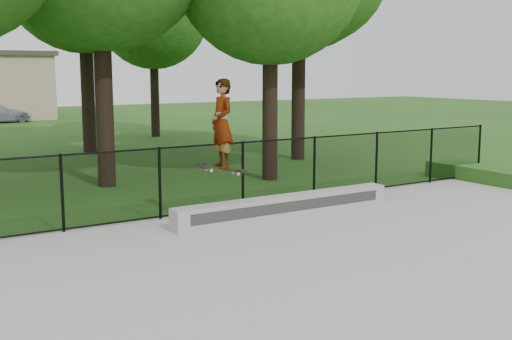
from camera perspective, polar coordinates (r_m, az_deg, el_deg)
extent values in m
plane|color=#265016|center=(10.01, 17.02, -9.60)|extent=(100.00, 100.00, 0.00)
cube|color=#A09F9A|center=(10.00, 17.03, -9.44)|extent=(14.00, 12.00, 0.06)
cube|color=#B0B1AB|center=(13.52, 2.70, -3.20)|extent=(5.22, 0.40, 0.44)
cube|color=black|center=(12.47, -3.01, 0.12)|extent=(0.82, 0.23, 0.26)
imported|color=#BFE4FB|center=(12.37, -3.04, 4.15)|extent=(0.45, 0.65, 1.72)
cylinder|color=black|center=(12.64, -16.85, -1.97)|extent=(0.06, 0.06, 1.50)
cylinder|color=black|center=(13.30, -8.55, -1.16)|extent=(0.06, 0.06, 1.50)
cylinder|color=black|center=(14.22, -1.18, -0.42)|extent=(0.06, 0.06, 1.50)
cylinder|color=black|center=(15.35, 5.20, 0.23)|extent=(0.06, 0.06, 1.50)
cylinder|color=black|center=(16.64, 10.66, 0.79)|extent=(0.06, 0.06, 1.50)
cylinder|color=black|center=(18.06, 15.29, 1.25)|extent=(0.06, 0.06, 1.50)
cylinder|color=black|center=(19.58, 19.23, 1.64)|extent=(0.06, 0.06, 1.50)
cylinder|color=black|center=(14.12, -1.19, 2.47)|extent=(16.00, 0.04, 0.04)
cylinder|color=black|center=(14.35, -1.17, -3.18)|extent=(16.00, 0.04, 0.04)
cube|color=black|center=(14.22, -1.18, -0.42)|extent=(16.00, 0.01, 1.50)
cylinder|color=black|center=(17.58, -13.35, 6.48)|extent=(0.44, 0.44, 4.89)
cylinder|color=black|center=(18.18, 1.25, 6.05)|extent=(0.44, 0.44, 4.42)
cylinder|color=black|center=(22.46, 3.79, 7.45)|extent=(0.44, 0.44, 5.12)
cylinder|color=black|center=(25.32, -14.75, 7.29)|extent=(0.44, 0.44, 5.08)
cylinder|color=black|center=(30.68, -8.99, 6.97)|extent=(0.44, 0.44, 4.30)
sphere|color=#1E4E14|center=(30.77, -9.16, 13.63)|extent=(5.16, 5.16, 5.16)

